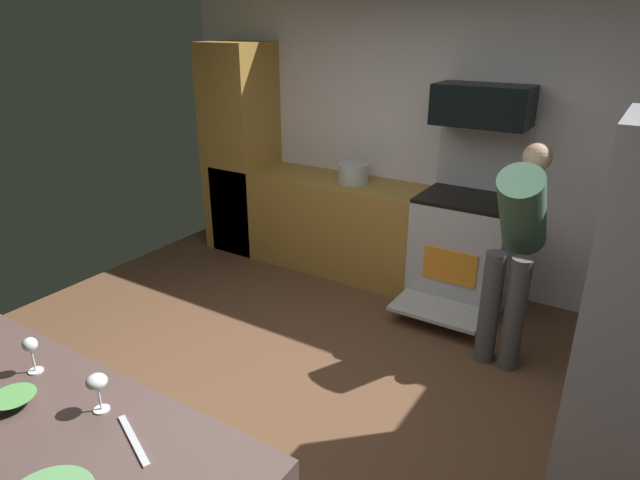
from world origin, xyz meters
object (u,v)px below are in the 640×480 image
Objects in this scene: oven_range at (464,246)px; person_cook at (517,240)px; microwave at (483,105)px; wine_glass_extra at (30,347)px; mixing_bowl_prep at (14,401)px; stock_pot at (353,173)px; wine_glass_far at (97,383)px.

oven_range is 0.92m from person_cook.
microwave is 0.49× the size of person_cook.
microwave is 3.50m from wine_glass_extra.
person_cook is at bearing -49.50° from oven_range.
mixing_bowl_prep is 0.60× the size of stock_pot.
wine_glass_far is at bearing 27.90° from mixing_bowl_prep.
person_cook is at bearing -21.64° from stock_pot.
microwave is 3.43m from wine_glass_far.
wine_glass_far is at bearing -108.93° from person_cook.
microwave reaches higher than mixing_bowl_prep.
wine_glass_far is (-0.36, -3.35, -0.65)m from microwave.
oven_range is 9.46× the size of wine_glass_far.
wine_glass_extra is at bearing -117.19° from person_cook.
person_cook reaches higher than oven_range.
stock_pot is (-1.09, 0.01, 0.48)m from oven_range.
mixing_bowl_prep is at bearing -82.92° from stock_pot.
microwave reaches higher than oven_range.
mixing_bowl_prep is 1.03× the size of wine_glass_extra.
stock_pot is (-0.43, 3.43, 0.07)m from mixing_bowl_prep.
stock_pot reaches higher than mixing_bowl_prep.
wine_glass_extra is (-0.80, -3.34, -0.65)m from microwave.
oven_range is at bearing 76.11° from wine_glass_extra.
stock_pot reaches higher than wine_glass_extra.
stock_pot reaches higher than wine_glass_far.
stock_pot is (-0.29, 3.26, -0.03)m from wine_glass_extra.
stock_pot is at bearing 95.05° from wine_glass_extra.
microwave is 1.29m from stock_pot.
stock_pot is (-1.63, 0.65, 0.09)m from person_cook.
stock_pot is at bearing 97.08° from mixing_bowl_prep.
wine_glass_extra is at bearing -103.89° from oven_range.
oven_range is 5.36× the size of stock_pot.
mixing_bowl_prep is at bearing -101.01° from oven_range.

